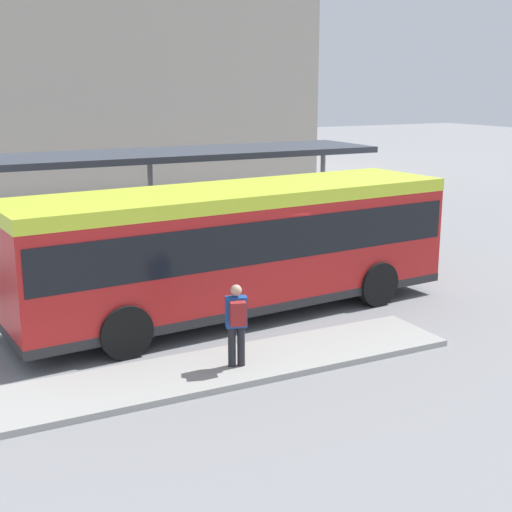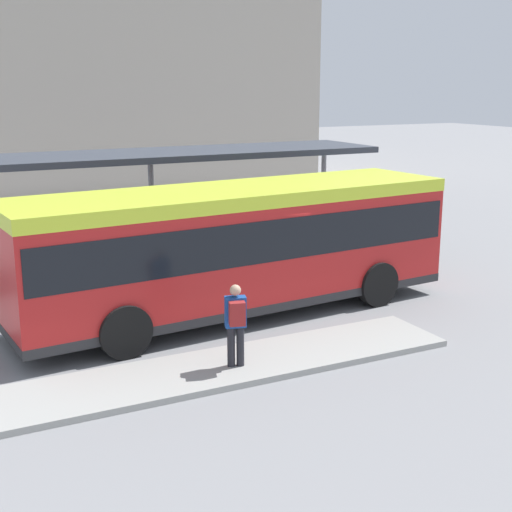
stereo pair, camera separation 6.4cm
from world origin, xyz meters
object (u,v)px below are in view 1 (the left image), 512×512
object	(u,v)px
city_bus	(236,241)
pedestrian_waiting	(237,321)
bicycle_white	(411,245)
potted_planter_near_shelter	(242,254)
bicycle_green	(402,239)

from	to	relation	value
city_bus	pedestrian_waiting	xyz separation A→B (m)	(-1.49, -3.15, -0.72)
bicycle_white	potted_planter_near_shelter	world-z (taller)	potted_planter_near_shelter
city_bus	pedestrian_waiting	size ratio (longest dim) A/B	6.73
bicycle_white	bicycle_green	distance (m)	0.73
city_bus	bicycle_green	world-z (taller)	city_bus
potted_planter_near_shelter	pedestrian_waiting	bearing A→B (deg)	-116.82
bicycle_green	city_bus	bearing A→B (deg)	109.63
city_bus	bicycle_green	xyz separation A→B (m)	(7.56, 3.46, -1.39)
city_bus	potted_planter_near_shelter	bearing A→B (deg)	56.45
pedestrian_waiting	potted_planter_near_shelter	world-z (taller)	pedestrian_waiting
city_bus	bicycle_white	world-z (taller)	city_bus
bicycle_white	potted_planter_near_shelter	distance (m)	6.10
city_bus	bicycle_white	xyz separation A→B (m)	(7.36, 2.76, -1.40)
bicycle_white	bicycle_green	bearing A→B (deg)	154.21
pedestrian_waiting	potted_planter_near_shelter	xyz separation A→B (m)	(2.78, 5.50, -0.23)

